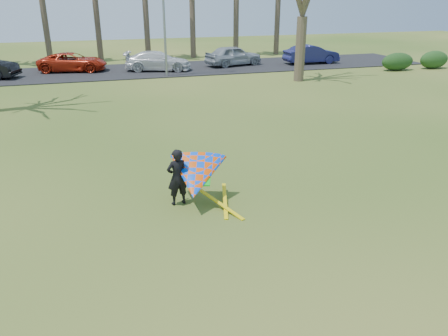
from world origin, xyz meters
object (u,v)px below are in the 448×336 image
object	(u,v)px
car_2	(73,62)
car_3	(158,61)
car_5	(311,54)
kite_flyer	(194,176)
streetlight	(166,8)
car_4	(233,55)

from	to	relation	value
car_2	car_3	size ratio (longest dim) A/B	1.01
car_5	kite_flyer	distance (m)	26.60
streetlight	car_2	distance (m)	8.29
car_2	car_3	bearing A→B (deg)	-92.61
car_3	streetlight	bearing A→B (deg)	-156.15
car_2	car_5	world-z (taller)	car_5
streetlight	car_5	xyz separation A→B (m)	(12.01, 2.31, -3.68)
car_2	car_4	distance (m)	12.01
streetlight	kite_flyer	bearing A→B (deg)	-98.33
streetlight	car_4	bearing A→B (deg)	28.81
car_2	kite_flyer	distance (m)	23.84
streetlight	car_4	xyz separation A→B (m)	(5.68, 3.13, -3.64)
car_4	kite_flyer	world-z (taller)	kite_flyer
streetlight	kite_flyer	size ratio (longest dim) A/B	3.35
car_4	kite_flyer	distance (m)	24.40
car_3	car_5	size ratio (longest dim) A/B	1.07
car_3	kite_flyer	size ratio (longest dim) A/B	1.98
kite_flyer	streetlight	bearing A→B (deg)	81.67
car_3	car_4	bearing A→B (deg)	-67.61
car_2	kite_flyer	xyz separation A→B (m)	(3.41, -23.59, 0.12)
car_2	car_3	distance (m)	6.13
car_4	car_5	bearing A→B (deg)	-111.01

